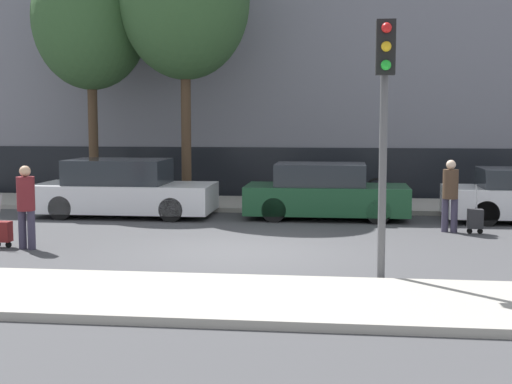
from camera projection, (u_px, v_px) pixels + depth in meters
ground_plane at (242, 251)px, 13.52m from camera, size 80.00×80.00×0.00m
sidewalk_near at (204, 297)px, 9.81m from camera, size 28.00×2.50×0.12m
sidewalk_far at (276, 204)px, 20.43m from camera, size 28.00×3.00×0.12m
building_facade at (287, 14)px, 23.26m from camera, size 28.00×2.62×11.86m
parked_car_0 at (124, 190)px, 18.33m from camera, size 4.53×1.91×1.47m
parked_car_1 at (325, 193)px, 17.89m from camera, size 4.05×1.75×1.39m
pedestrian_left at (26, 202)px, 13.66m from camera, size 0.35×0.34×1.62m
trolley_left at (3, 232)px, 13.88m from camera, size 0.34×0.29×1.06m
pedestrian_right at (450, 192)px, 15.72m from camera, size 0.34×0.34×1.61m
trolley_right at (475, 219)px, 15.54m from camera, size 0.34×0.29×1.08m
traffic_light at (384, 98)px, 10.61m from camera, size 0.28×0.47×3.95m
parked_bicycle at (358, 190)px, 20.20m from camera, size 1.77×0.06×0.96m
bare_tree_near_crossing at (91, 19)px, 20.60m from camera, size 3.36×3.36×7.33m
bare_tree_down_street at (185, 0)px, 19.77m from camera, size 3.62×3.62×7.90m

